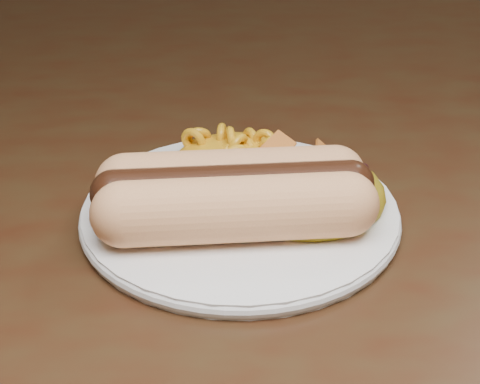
{
  "coord_description": "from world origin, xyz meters",
  "views": [
    {
      "loc": [
        -0.07,
        -0.49,
        1.01
      ],
      "look_at": [
        -0.05,
        -0.08,
        0.77
      ],
      "focal_mm": 55.0,
      "sensor_mm": 36.0,
      "label": 1
    }
  ],
  "objects": [
    {
      "name": "table",
      "position": [
        0.0,
        0.0,
        0.66
      ],
      "size": [
        1.6,
        0.9,
        0.75
      ],
      "color": "#2F2312",
      "rests_on": "floor"
    },
    {
      "name": "plate",
      "position": [
        -0.05,
        -0.08,
        0.76
      ],
      "size": [
        0.26,
        0.26,
        0.01
      ],
      "primitive_type": "cylinder",
      "rotation": [
        0.0,
        0.0,
        -0.35
      ],
      "color": "white",
      "rests_on": "table"
    },
    {
      "name": "hotdog",
      "position": [
        -0.05,
        -0.1,
        0.78
      ],
      "size": [
        0.15,
        0.08,
        0.04
      ],
      "rotation": [
        0.0,
        0.0,
        0.04
      ],
      "color": "#FFBB77",
      "rests_on": "plate"
    },
    {
      "name": "mac_and_cheese",
      "position": [
        -0.05,
        -0.03,
        0.78
      ],
      "size": [
        0.11,
        0.11,
        0.03
      ],
      "primitive_type": "ellipsoid",
      "rotation": [
        0.0,
        0.0,
        0.31
      ],
      "color": "orange",
      "rests_on": "plate"
    },
    {
      "name": "sour_cream",
      "position": [
        -0.12,
        -0.07,
        0.78
      ],
      "size": [
        0.06,
        0.06,
        0.03
      ],
      "primitive_type": "ellipsoid",
      "rotation": [
        0.0,
        0.0,
        0.2
      ],
      "color": "white",
      "rests_on": "plate"
    },
    {
      "name": "taco_salad",
      "position": [
        -0.01,
        -0.08,
        0.78
      ],
      "size": [
        0.1,
        0.1,
        0.05
      ],
      "rotation": [
        0.0,
        0.0,
        -0.26
      ],
      "color": "#C86402",
      "rests_on": "plate"
    }
  ]
}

